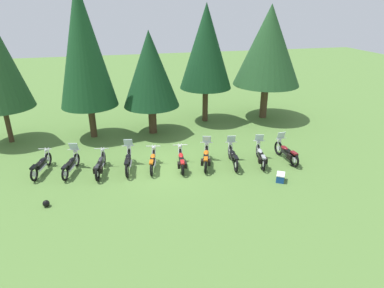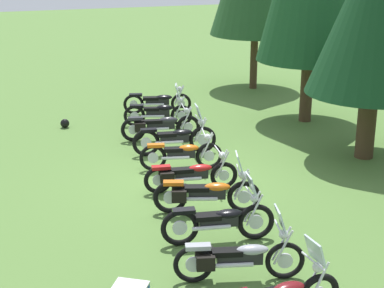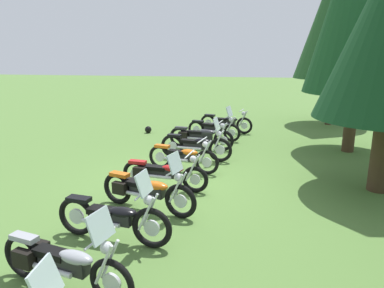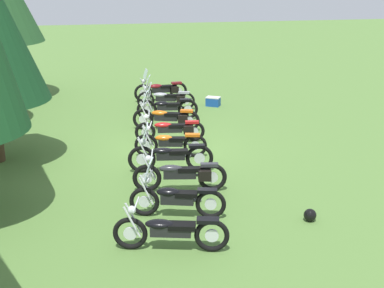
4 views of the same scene
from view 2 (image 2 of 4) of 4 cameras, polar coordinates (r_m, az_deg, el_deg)
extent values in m
plane|color=#547A38|center=(15.40, -0.25, -3.38)|extent=(80.00, 80.00, 0.00)
torus|color=black|center=(21.21, -1.02, 3.76)|extent=(0.27, 0.70, 0.70)
cylinder|color=silver|center=(21.21, -1.02, 3.76)|extent=(0.12, 0.27, 0.27)
torus|color=black|center=(21.19, -5.41, 3.67)|extent=(0.27, 0.70, 0.70)
cylinder|color=silver|center=(21.19, -5.41, 3.67)|extent=(0.12, 0.27, 0.27)
cube|color=black|center=(21.16, -3.22, 3.97)|extent=(0.43, 0.84, 0.21)
ellipsoid|color=black|center=(21.13, -2.62, 4.32)|extent=(0.43, 0.63, 0.17)
cube|color=black|center=(21.13, -3.83, 4.22)|extent=(0.40, 0.59, 0.10)
cube|color=black|center=(21.10, -5.22, 4.53)|extent=(0.32, 0.48, 0.08)
cylinder|color=silver|center=(21.21, -1.20, 4.59)|extent=(0.13, 0.34, 0.65)
cylinder|color=silver|center=(21.04, -1.17, 4.48)|extent=(0.13, 0.34, 0.65)
cylinder|color=silver|center=(21.05, -1.41, 5.43)|extent=(0.66, 0.20, 0.04)
sphere|color=silver|center=(21.08, -1.16, 5.11)|extent=(0.21, 0.21, 0.17)
cylinder|color=silver|center=(21.03, -3.69, 3.66)|extent=(0.28, 0.80, 0.08)
torus|color=black|center=(19.76, -0.98, 2.65)|extent=(0.29, 0.69, 0.69)
cylinder|color=silver|center=(19.76, -0.98, 2.65)|extent=(0.12, 0.27, 0.27)
torus|color=black|center=(19.79, -5.33, 2.59)|extent=(0.29, 0.69, 0.69)
cylinder|color=silver|center=(19.79, -5.33, 2.59)|extent=(0.12, 0.27, 0.27)
cube|color=black|center=(19.73, -3.16, 2.92)|extent=(0.41, 0.77, 0.25)
ellipsoid|color=black|center=(19.69, -2.57, 3.35)|extent=(0.40, 0.58, 0.19)
cube|color=black|center=(19.70, -3.77, 3.25)|extent=(0.38, 0.54, 0.10)
cube|color=black|center=(19.70, -5.13, 3.50)|extent=(0.31, 0.48, 0.08)
cylinder|color=silver|center=(19.76, -1.17, 3.54)|extent=(0.14, 0.33, 0.65)
cylinder|color=silver|center=(19.60, -1.16, 3.42)|extent=(0.14, 0.33, 0.65)
cylinder|color=silver|center=(19.59, -1.40, 4.43)|extent=(0.63, 0.22, 0.04)
sphere|color=silver|center=(19.63, -1.14, 4.09)|extent=(0.21, 0.21, 0.17)
cylinder|color=silver|center=(19.63, -3.65, 2.56)|extent=(0.29, 0.73, 0.08)
cube|color=silver|center=(19.55, -1.35, 4.94)|extent=(0.47, 0.27, 0.39)
torus|color=black|center=(18.47, -0.36, 1.57)|extent=(0.23, 0.74, 0.73)
cylinder|color=silver|center=(18.47, -0.36, 1.57)|extent=(0.10, 0.28, 0.28)
torus|color=black|center=(18.30, -5.45, 1.33)|extent=(0.23, 0.74, 0.73)
cylinder|color=silver|center=(18.30, -5.45, 1.33)|extent=(0.10, 0.28, 0.28)
cube|color=black|center=(18.34, -2.90, 1.77)|extent=(0.31, 0.83, 0.24)
ellipsoid|color=#2D2D33|center=(18.32, -2.20, 2.23)|extent=(0.31, 0.61, 0.18)
cube|color=black|center=(18.28, -3.61, 2.08)|extent=(0.29, 0.57, 0.10)
cube|color=#2D2D33|center=(18.21, -5.23, 2.36)|extent=(0.23, 0.46, 0.08)
cylinder|color=silver|center=(18.43, -0.57, 2.50)|extent=(0.10, 0.34, 0.65)
cylinder|color=silver|center=(18.31, -0.51, 2.39)|extent=(0.10, 0.34, 0.65)
cylinder|color=silver|center=(18.27, -0.80, 3.45)|extent=(0.72, 0.16, 0.04)
sphere|color=silver|center=(18.31, -0.52, 3.10)|extent=(0.20, 0.20, 0.17)
cylinder|color=silver|center=(18.24, -3.42, 1.38)|extent=(0.21, 0.82, 0.08)
cube|color=black|center=(18.42, -4.87, 1.78)|extent=(0.19, 0.34, 0.26)
cube|color=black|center=(18.15, -4.80, 1.53)|extent=(0.19, 0.34, 0.26)
torus|color=black|center=(17.26, 0.98, 0.41)|extent=(0.22, 0.77, 0.77)
cylinder|color=silver|center=(17.26, 0.98, 0.41)|extent=(0.09, 0.30, 0.30)
torus|color=black|center=(17.03, -4.26, 0.11)|extent=(0.22, 0.77, 0.77)
cylinder|color=silver|center=(17.03, -4.26, 0.11)|extent=(0.09, 0.30, 0.30)
cube|color=black|center=(17.10, -1.62, 0.58)|extent=(0.33, 0.81, 0.23)
ellipsoid|color=black|center=(17.09, -0.90, 1.06)|extent=(0.35, 0.59, 0.18)
cube|color=black|center=(17.03, -2.35, 0.88)|extent=(0.32, 0.55, 0.10)
cube|color=black|center=(16.93, -4.02, 1.28)|extent=(0.26, 0.46, 0.08)
cylinder|color=silver|center=(17.23, 0.74, 1.42)|extent=(0.09, 0.34, 0.65)
cylinder|color=silver|center=(17.08, 0.85, 1.26)|extent=(0.09, 0.34, 0.65)
cylinder|color=silver|center=(17.05, 0.53, 2.41)|extent=(0.62, 0.12, 0.04)
sphere|color=silver|center=(17.10, 0.83, 2.04)|extent=(0.19, 0.19, 0.17)
cylinder|color=silver|center=(16.97, -2.13, 0.15)|extent=(0.19, 0.79, 0.08)
cube|color=silver|center=(17.00, 0.60, 3.00)|extent=(0.46, 0.21, 0.39)
torus|color=black|center=(16.07, 1.58, -1.10)|extent=(0.25, 0.71, 0.71)
cylinder|color=silver|center=(16.07, 1.58, -1.10)|extent=(0.11, 0.28, 0.27)
torus|color=black|center=(15.95, -3.62, -1.28)|extent=(0.25, 0.71, 0.71)
cylinder|color=silver|center=(15.95, -3.62, -1.28)|extent=(0.11, 0.28, 0.27)
cube|color=black|center=(15.96, -1.01, -0.86)|extent=(0.34, 0.75, 0.22)
ellipsoid|color=#D16014|center=(15.93, -0.29, -0.37)|extent=(0.35, 0.55, 0.17)
cube|color=black|center=(15.91, -1.73, -0.52)|extent=(0.32, 0.52, 0.10)
cube|color=#D16014|center=(15.84, -3.35, -0.14)|extent=(0.27, 0.47, 0.08)
cylinder|color=silver|center=(16.03, 1.35, -0.02)|extent=(0.12, 0.34, 0.65)
cylinder|color=silver|center=(15.90, 1.41, -0.18)|extent=(0.12, 0.34, 0.65)
cylinder|color=silver|center=(15.85, 1.10, 1.05)|extent=(0.73, 0.19, 0.04)
sphere|color=silver|center=(15.90, 1.42, 0.64)|extent=(0.20, 0.20, 0.17)
cylinder|color=silver|center=(15.86, -1.55, -1.29)|extent=(0.23, 0.72, 0.08)
torus|color=black|center=(14.83, 2.96, -2.91)|extent=(0.19, 0.68, 0.67)
cylinder|color=silver|center=(14.83, 2.96, -2.91)|extent=(0.08, 0.26, 0.25)
torus|color=black|center=(14.54, -3.17, -3.35)|extent=(0.19, 0.68, 0.67)
cylinder|color=silver|center=(14.54, -3.17, -3.35)|extent=(0.08, 0.26, 0.25)
cube|color=black|center=(14.63, -0.07, -2.77)|extent=(0.30, 0.81, 0.22)
ellipsoid|color=#B21919|center=(14.62, 0.77, -2.22)|extent=(0.32, 0.59, 0.17)
cube|color=black|center=(14.55, -0.92, -2.45)|extent=(0.30, 0.55, 0.10)
cube|color=#B21919|center=(14.44, -2.87, -2.18)|extent=(0.24, 0.46, 0.08)
cylinder|color=silver|center=(14.78, 2.68, -1.75)|extent=(0.09, 0.34, 0.65)
cylinder|color=silver|center=(14.64, 2.82, -1.94)|extent=(0.09, 0.34, 0.65)
cylinder|color=silver|center=(14.58, 2.47, -0.62)|extent=(0.75, 0.13, 0.04)
sphere|color=silver|center=(14.64, 2.80, -1.04)|extent=(0.19, 0.19, 0.17)
cylinder|color=silver|center=(14.51, -0.66, -3.28)|extent=(0.18, 0.79, 0.08)
cube|color=black|center=(14.68, -2.49, -2.71)|extent=(0.18, 0.34, 0.26)
cube|color=black|center=(14.39, -2.29, -3.15)|extent=(0.18, 0.34, 0.26)
torus|color=black|center=(13.56, 4.81, -4.89)|extent=(0.33, 0.74, 0.74)
cylinder|color=silver|center=(13.56, 4.81, -4.89)|extent=(0.13, 0.28, 0.28)
torus|color=black|center=(13.50, -2.05, -4.96)|extent=(0.33, 0.74, 0.74)
cylinder|color=silver|center=(13.50, -2.05, -4.96)|extent=(0.13, 0.28, 0.28)
cube|color=black|center=(13.47, 1.39, -4.54)|extent=(0.45, 0.83, 0.23)
ellipsoid|color=#D16014|center=(13.42, 2.35, -3.97)|extent=(0.43, 0.62, 0.18)
cube|color=black|center=(13.42, 0.45, -4.11)|extent=(0.40, 0.58, 0.10)
cube|color=#D16014|center=(13.36, -1.72, -3.61)|extent=(0.32, 0.48, 0.08)
cylinder|color=silver|center=(13.52, 4.56, -3.60)|extent=(0.14, 0.33, 0.65)
cylinder|color=silver|center=(13.37, 4.63, -3.86)|extent=(0.14, 0.33, 0.65)
cylinder|color=silver|center=(13.31, 4.29, -2.39)|extent=(0.63, 0.23, 0.04)
sphere|color=silver|center=(13.36, 4.66, -2.87)|extent=(0.21, 0.21, 0.17)
cylinder|color=silver|center=(13.37, 0.65, -5.10)|extent=(0.32, 0.79, 0.08)
cube|color=silver|center=(13.25, 4.39, -1.66)|extent=(0.47, 0.28, 0.39)
cube|color=black|center=(13.61, -1.20, -4.28)|extent=(0.23, 0.35, 0.26)
cube|color=black|center=(13.30, -1.20, -4.86)|extent=(0.23, 0.35, 0.26)
torus|color=black|center=(12.43, 5.91, -7.16)|extent=(0.22, 0.76, 0.76)
cylinder|color=silver|center=(12.43, 5.91, -7.16)|extent=(0.09, 0.30, 0.29)
torus|color=black|center=(12.13, -1.13, -7.74)|extent=(0.22, 0.76, 0.76)
cylinder|color=silver|center=(12.13, -1.13, -7.74)|extent=(0.09, 0.30, 0.29)
cube|color=black|center=(12.22, 2.44, -7.06)|extent=(0.34, 0.78, 0.21)
ellipsoid|color=black|center=(12.20, 3.42, -6.43)|extent=(0.36, 0.58, 0.16)
cube|color=black|center=(12.13, 1.47, -6.71)|extent=(0.34, 0.54, 0.10)
cube|color=black|center=(11.99, -0.76, -6.19)|extent=(0.27, 0.47, 0.08)
cylinder|color=silver|center=(12.36, 5.58, -5.77)|extent=(0.09, 0.34, 0.65)
cylinder|color=silver|center=(12.21, 5.79, -6.09)|extent=(0.09, 0.34, 0.65)
cylinder|color=silver|center=(12.13, 5.37, -4.51)|extent=(0.63, 0.13, 0.04)
sphere|color=silver|center=(12.20, 5.77, -5.00)|extent=(0.19, 0.19, 0.17)
cylinder|color=silver|center=(12.09, 1.80, -7.73)|extent=(0.19, 0.76, 0.08)
cube|color=silver|center=(12.07, 5.49, -3.72)|extent=(0.46, 0.22, 0.39)
torus|color=black|center=(11.16, 8.57, -10.59)|extent=(0.26, 0.71, 0.71)
cylinder|color=silver|center=(11.16, 8.57, -10.59)|extent=(0.12, 0.28, 0.28)
torus|color=black|center=(10.92, 0.13, -11.04)|extent=(0.26, 0.71, 0.71)
cylinder|color=silver|center=(10.92, 0.13, -11.04)|extent=(0.12, 0.28, 0.28)
cube|color=black|center=(10.96, 4.41, -10.38)|extent=(0.38, 0.82, 0.23)
ellipsoid|color=#9EA0A8|center=(10.93, 5.60, -9.68)|extent=(0.37, 0.61, 0.18)
cube|color=black|center=(10.88, 3.25, -9.94)|extent=(0.34, 0.57, 0.10)
cube|color=#9EA0A8|center=(10.77, 0.56, -9.45)|extent=(0.28, 0.47, 0.08)
cylinder|color=silver|center=(11.06, 8.26, -9.08)|extent=(0.12, 0.34, 0.65)
cylinder|color=silver|center=(10.94, 8.42, -9.43)|extent=(0.12, 0.34, 0.65)
cylinder|color=silver|center=(10.83, 8.00, -7.70)|extent=(0.63, 0.19, 0.04)
sphere|color=silver|center=(10.91, 8.44, -8.24)|extent=(0.21, 0.21, 0.17)
cylinder|color=silver|center=(10.87, 3.56, -11.10)|extent=(0.27, 0.80, 0.08)
cube|color=silver|center=(10.76, 8.15, -6.83)|extent=(0.46, 0.25, 0.39)
cube|color=black|center=(11.02, 1.12, -10.16)|extent=(0.21, 0.34, 0.26)
cube|color=black|center=(10.76, 1.28, -10.92)|extent=(0.21, 0.34, 0.26)
ellipsoid|color=maroon|center=(9.82, 8.90, -13.03)|extent=(0.31, 0.56, 0.19)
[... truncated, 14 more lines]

